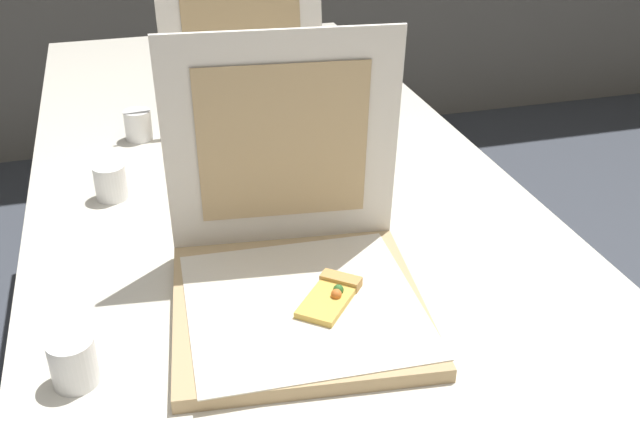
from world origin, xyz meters
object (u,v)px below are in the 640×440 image
at_px(cup_white_near_left, 73,362).
at_px(pizza_box_middle, 259,128).
at_px(table, 284,222).
at_px(pizza_box_front, 296,269).
at_px(cup_white_far, 138,125).
at_px(cup_white_mid, 111,182).

bearing_deg(cup_white_near_left, pizza_box_middle, 59.80).
height_order(table, cup_white_near_left, cup_white_near_left).
bearing_deg(pizza_box_front, cup_white_far, 111.89).
relative_size(pizza_box_front, cup_white_mid, 6.06).
height_order(pizza_box_front, pizza_box_middle, pizza_box_front).
distance_m(table, cup_white_mid, 0.34).
height_order(cup_white_near_left, cup_white_far, same).
xyz_separation_m(table, pizza_box_front, (-0.05, -0.31, 0.10)).
height_order(table, pizza_box_front, pizza_box_front).
height_order(pizza_box_middle, cup_white_mid, pizza_box_middle).
xyz_separation_m(pizza_box_middle, cup_white_mid, (-0.32, -0.13, -0.02)).
bearing_deg(table, cup_white_mid, 161.06).
xyz_separation_m(pizza_box_front, cup_white_far, (-0.19, 0.70, -0.02)).
xyz_separation_m(pizza_box_middle, cup_white_far, (-0.25, 0.15, -0.02)).
relative_size(pizza_box_front, cup_white_far, 6.06).
xyz_separation_m(cup_white_mid, cup_white_far, (0.07, 0.28, 0.00)).
bearing_deg(cup_white_near_left, cup_white_mid, 83.12).
relative_size(cup_white_near_left, cup_white_far, 1.00).
relative_size(table, cup_white_mid, 36.84).
bearing_deg(table, pizza_box_front, -99.65).
relative_size(cup_white_mid, cup_white_far, 1.00).
bearing_deg(cup_white_far, table, -57.66).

